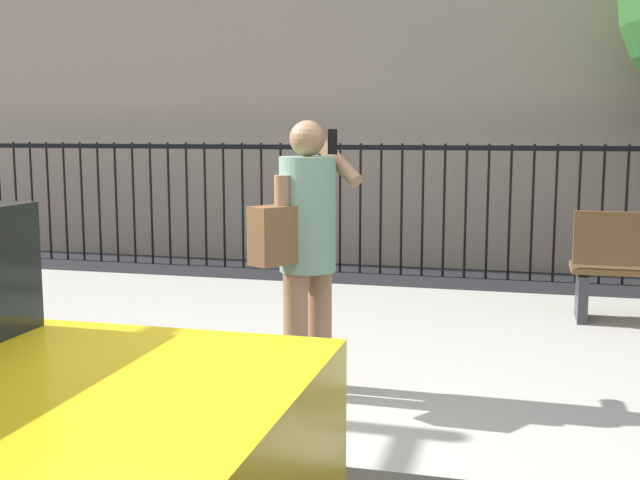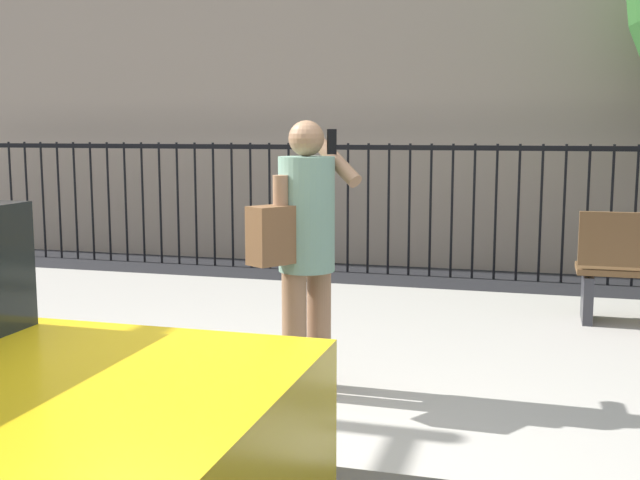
{
  "view_description": "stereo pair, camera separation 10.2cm",
  "coord_description": "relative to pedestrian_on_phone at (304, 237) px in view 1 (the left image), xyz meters",
  "views": [
    {
      "loc": [
        1.52,
        -3.46,
        1.74
      ],
      "look_at": [
        0.29,
        1.32,
        1.05
      ],
      "focal_mm": 43.82,
      "sensor_mm": 36.0,
      "label": 1
    },
    {
      "loc": [
        1.62,
        -3.44,
        1.74
      ],
      "look_at": [
        0.29,
        1.32,
        1.05
      ],
      "focal_mm": 43.82,
      "sensor_mm": 36.0,
      "label": 2
    }
  ],
  "objects": [
    {
      "name": "ground_plane",
      "position": [
        -0.27,
        -1.0,
        -1.11
      ],
      "size": [
        60.0,
        60.0,
        0.0
      ],
      "primitive_type": "plane",
      "color": "black"
    },
    {
      "name": "sidewalk",
      "position": [
        -0.27,
        1.2,
        -1.04
      ],
      "size": [
        28.0,
        4.4,
        0.15
      ],
      "primitive_type": "cube",
      "color": "#B2ADA3",
      "rests_on": "ground"
    },
    {
      "name": "pedestrian_on_phone",
      "position": [
        0.0,
        0.0,
        0.0
      ],
      "size": [
        0.62,
        0.72,
        1.66
      ],
      "color": "#936B4C",
      "rests_on": "sidewalk"
    },
    {
      "name": "iron_fence",
      "position": [
        -0.27,
        4.9,
        -0.09
      ],
      "size": [
        12.03,
        0.04,
        1.6
      ],
      "color": "black",
      "rests_on": "ground"
    }
  ]
}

